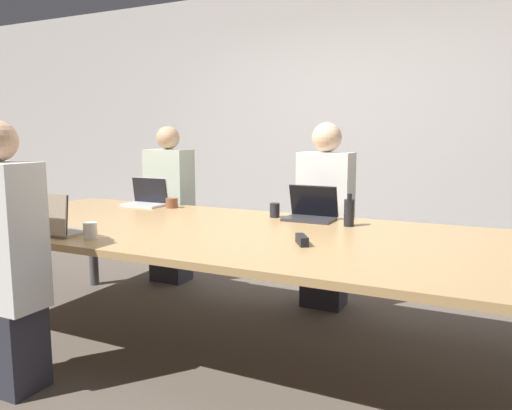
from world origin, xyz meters
name	(u,v)px	position (x,y,z in m)	size (l,w,h in m)	color
ground_plane	(246,348)	(0.00, 0.00, 0.00)	(24.00, 24.00, 0.00)	brown
curtain_wall	(348,128)	(0.00, 2.22, 1.40)	(12.00, 0.06, 2.80)	#BCB7B2
conference_table	(245,238)	(0.00, 0.00, 0.71)	(4.02, 1.54, 0.75)	tan
laptop_near_left	(54,223)	(-0.96, -0.60, 0.82)	(0.33, 0.25, 0.25)	gray
person_near_left	(5,262)	(-0.89, -0.98, 0.69)	(0.40, 0.24, 1.41)	#2D2D38
cup_near_left	(90,231)	(-0.68, -0.59, 0.80)	(0.08, 0.08, 0.09)	white
laptop_far_center	(311,210)	(0.22, 0.56, 0.82)	(0.34, 0.23, 0.24)	#333338
person_far_center	(325,218)	(0.19, 0.97, 0.70)	(0.40, 0.24, 1.43)	#2D2D38
cup_far_center	(275,210)	(-0.05, 0.54, 0.80)	(0.07, 0.07, 0.10)	#232328
bottle_far_center	(349,212)	(0.52, 0.44, 0.84)	(0.07, 0.07, 0.21)	black
laptop_far_left	(147,197)	(-1.23, 0.61, 0.82)	(0.34, 0.22, 0.23)	silver
person_far_left	(170,207)	(-1.29, 1.01, 0.68)	(0.40, 0.24, 1.41)	#2D2D38
cup_far_left	(172,203)	(-0.97, 0.59, 0.79)	(0.10, 0.10, 0.08)	brown
stapler	(302,240)	(0.44, -0.20, 0.78)	(0.12, 0.15, 0.05)	black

